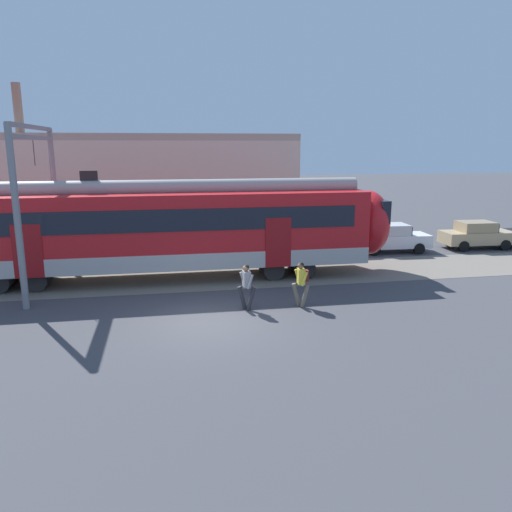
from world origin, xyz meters
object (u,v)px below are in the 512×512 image
pedestrian_yellow (302,280)px  pedestrian_grey (246,284)px  parked_car_white (391,238)px  parked_car_tan (477,235)px

pedestrian_yellow → pedestrian_grey: bearing=-179.7°
pedestrian_yellow → parked_car_white: size_ratio=0.41×
pedestrian_grey → parked_car_white: bearing=41.5°
parked_car_tan → pedestrian_grey: bearing=-150.3°
pedestrian_grey → parked_car_tan: 16.84m
pedestrian_yellow → parked_car_tan: (12.60, 8.34, -0.21)m
parked_car_white → parked_car_tan: 5.20m
pedestrian_yellow → parked_car_white: pedestrian_yellow is taller
pedestrian_grey → parked_car_white: pedestrian_grey is taller
pedestrian_grey → pedestrian_yellow: (2.02, 0.01, 0.03)m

